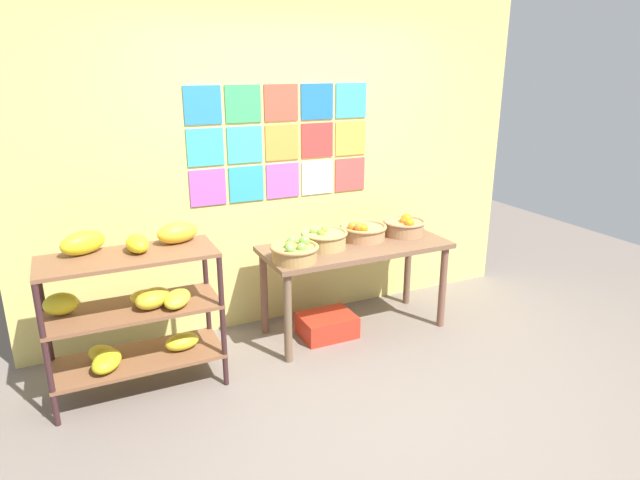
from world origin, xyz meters
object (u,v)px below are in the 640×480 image
fruit_basket_right (404,226)px  produce_crate_under_table (327,325)px  banana_shelf_unit (134,301)px  display_table (355,256)px  fruit_basket_left (324,239)px  fruit_basket_back_left (295,251)px  fruit_basket_back_right (363,231)px

fruit_basket_right → produce_crate_under_table: size_ratio=0.81×
banana_shelf_unit → produce_crate_under_table: (1.46, 0.14, -0.54)m
display_table → banana_shelf_unit: bearing=-175.2°
display_table → fruit_basket_right: 0.53m
fruit_basket_right → produce_crate_under_table: fruit_basket_right is taller
banana_shelf_unit → produce_crate_under_table: size_ratio=2.55×
fruit_basket_right → produce_crate_under_table: 1.05m
fruit_basket_left → produce_crate_under_table: 0.72m
fruit_basket_back_left → fruit_basket_right: bearing=11.0°
banana_shelf_unit → display_table: 1.72m
display_table → produce_crate_under_table: size_ratio=3.46×
fruit_basket_right → fruit_basket_left: size_ratio=0.96×
fruit_basket_right → fruit_basket_left: 0.75m
banana_shelf_unit → produce_crate_under_table: 1.56m
fruit_basket_back_left → display_table: bearing=13.9°
display_table → fruit_basket_right: (0.50, 0.07, 0.17)m
fruit_basket_left → produce_crate_under_table: fruit_basket_left is taller
banana_shelf_unit → fruit_basket_left: size_ratio=3.02×
fruit_basket_back_right → fruit_basket_left: bearing=-171.4°
fruit_basket_left → fruit_basket_back_right: fruit_basket_back_right is taller
banana_shelf_unit → fruit_basket_back_left: banana_shelf_unit is taller
display_table → fruit_basket_left: size_ratio=4.09×
fruit_basket_left → display_table: bearing=-9.8°
display_table → produce_crate_under_table: bearing=-178.5°
fruit_basket_right → fruit_basket_back_left: size_ratio=0.98×
fruit_basket_left → banana_shelf_unit: bearing=-172.7°
display_table → fruit_basket_back_left: 0.62m
banana_shelf_unit → fruit_basket_left: bearing=7.3°
fruit_basket_right → fruit_basket_back_left: (-1.08, -0.21, -0.00)m
fruit_basket_back_right → produce_crate_under_table: size_ratio=0.89×
display_table → produce_crate_under_table: 0.60m
fruit_basket_right → fruit_basket_back_right: size_ratio=0.92×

